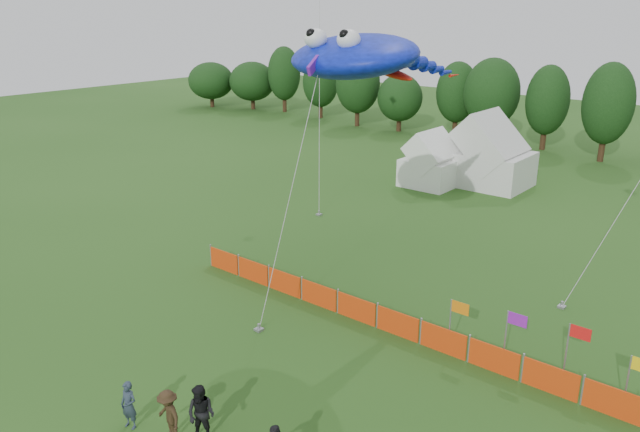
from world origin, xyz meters
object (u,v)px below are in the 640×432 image
Objects in this scene: barrier_fence at (376,316)px; spectator_b at (201,414)px; tent_right at (489,158)px; spectator_c at (168,416)px; tent_left at (431,164)px; stingray_kite at (361,56)px; spectator_a at (129,405)px.

spectator_b is at bearing -90.11° from barrier_fence.
tent_right is 3.44× the size of spectator_c.
tent_left reaches higher than spectator_c.
spectator_c is (8.19, -29.41, -0.79)m from tent_left.
spectator_b is 0.99m from spectator_c.
stingray_kite is (3.71, -20.97, 8.40)m from tent_right.
tent_right is (3.09, 2.74, 0.40)m from tent_left.
barrier_fence is at bearing 95.70° from spectator_c.
spectator_a is (6.80, -29.83, -0.84)m from tent_left.
stingray_kite reaches higher than spectator_b.
tent_right is 0.44× the size of stingray_kite.
tent_right is at bearing 100.04° from stingray_kite.
spectator_a is at bearing -102.47° from barrier_fence.
tent_right is 32.58m from spectator_c.
spectator_a is 0.85× the size of spectator_b.
spectator_a is (3.71, -32.57, -1.24)m from tent_right.
barrier_fence is 9.60m from spectator_c.
tent_right is at bearing 104.68° from barrier_fence.
tent_left is at bearing 114.41° from barrier_fence.
spectator_a is at bearing -90.01° from stingray_kite.
tent_left is 0.64× the size of tent_right.
barrier_fence is 12.74× the size of spectator_a.
stingray_kite reaches higher than tent_left.
stingray_kite is (-2.20, 1.63, 9.93)m from barrier_fence.
barrier_fence is at bearing -65.59° from tent_left.
tent_left reaches higher than spectator_b.
barrier_fence is (9.01, -19.85, -1.12)m from tent_left.
spectator_c is (-0.80, -0.57, -0.09)m from spectator_b.
spectator_b is at bearing -79.42° from tent_right.
barrier_fence is (5.92, -22.60, -1.52)m from tent_right.
tent_left is at bearing 90.83° from spectator_a.
spectator_a is 0.12× the size of stingray_kite.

